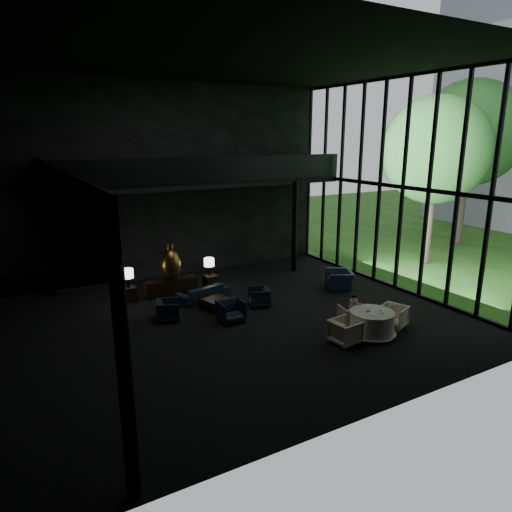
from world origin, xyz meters
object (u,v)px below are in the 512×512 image
bronze_urn (171,264)px  dining_chair_north (351,315)px  coffee_table (217,304)px  dining_chair_west (345,330)px  window_armchair (340,276)px  table_lamp_left (128,274)px  side_table_right (211,282)px  table_lamp_right (209,263)px  child (354,303)px  console (171,287)px  sofa (202,291)px  lounge_armchair_west (168,310)px  dining_table (371,325)px  lounge_armchair_east (259,297)px  dining_chair_east (393,315)px  lounge_armchair_south (231,310)px  side_table_left (129,294)px

bronze_urn → dining_chair_north: bearing=-53.3°
coffee_table → dining_chair_west: (2.10, -4.32, 0.22)m
window_armchair → table_lamp_left: bearing=-81.3°
side_table_right → coffee_table: side_table_right is taller
bronze_urn → table_lamp_right: bearing=3.8°
child → dining_chair_west: bearing=39.9°
coffee_table → dining_chair_north: size_ratio=1.42×
console → sofa: 1.38m
console → table_lamp_right: bearing=1.2°
table_lamp_left → coffee_table: bearing=-41.8°
window_armchair → child: size_ratio=1.97×
side_table_right → sofa: bearing=-127.5°
table_lamp_right → table_lamp_left: bearing=-179.6°
lounge_armchair_west → child: (5.04, -3.24, 0.36)m
bronze_urn → lounge_armchair_west: bronze_urn is taller
console → bronze_urn: bearing=-90.0°
console → lounge_armchair_west: lounge_armchair_west is taller
sofa → dining_table: size_ratio=1.21×
table_lamp_right → lounge_armchair_east: (0.71, -2.70, -0.69)m
sofa → window_armchair: window_armchair is taller
table_lamp_left → sofa: table_lamp_left is taller
console → dining_chair_west: (2.98, -6.52, 0.09)m
console → dining_table: size_ratio=1.33×
lounge_armchair_west → dining_chair_east: size_ratio=0.94×
lounge_armchair_west → coffee_table: 1.81m
console → coffee_table: console is taller
bronze_urn → side_table_right: (1.60, -0.01, -0.96)m
table_lamp_left → side_table_right: table_lamp_left is taller
bronze_urn → lounge_armchair_south: bearing=-76.5°
sofa → dining_chair_west: dining_chair_west is taller
sofa → coffee_table: bearing=82.7°
lounge_armchair_east → lounge_armchair_south: size_ratio=0.85×
table_lamp_right → window_armchair: size_ratio=0.60×
side_table_right → lounge_armchair_west: lounge_armchair_west is taller
table_lamp_left → lounge_armchair_east: (3.91, -2.68, -0.71)m
coffee_table → dining_chair_west: dining_chair_west is taller
lounge_armchair_west → dining_chair_east: bearing=-104.0°
sofa → dining_chair_west: 5.83m
side_table_right → sofa: (-0.80, -1.04, 0.08)m
console → child: bearing=-53.5°
dining_chair_north → dining_chair_east: bearing=153.5°
table_lamp_right → lounge_armchair_east: 2.88m
dining_chair_east → dining_chair_west: 2.09m
dining_table → dining_chair_north: bearing=90.0°
side_table_right → dining_chair_west: dining_chair_west is taller
table_lamp_left → dining_chair_west: bearing=-55.0°
table_lamp_right → child: (2.52, -5.60, -0.30)m
bronze_urn → lounge_armchair_west: size_ratio=1.93×
console → side_table_left: 1.60m
lounge_armchair_east → dining_chair_west: size_ratio=0.84×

